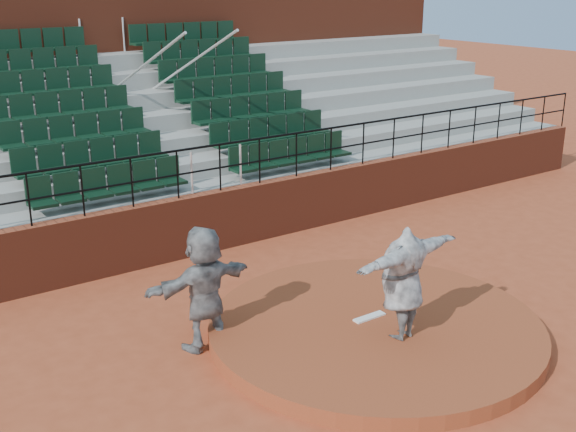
{
  "coord_description": "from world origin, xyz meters",
  "views": [
    {
      "loc": [
        -7.37,
        -7.93,
        5.66
      ],
      "look_at": [
        0.0,
        2.5,
        1.4
      ],
      "focal_mm": 45.0,
      "sensor_mm": 36.0,
      "label": 1
    }
  ],
  "objects": [
    {
      "name": "pitcher",
      "position": [
        -0.04,
        -0.62,
        1.17
      ],
      "size": [
        2.32,
        0.88,
        1.84
      ],
      "primitive_type": "imported",
      "rotation": [
        0.0,
        0.0,
        3.26
      ],
      "color": "black",
      "rests_on": "pitchers_mound"
    },
    {
      "name": "fielder",
      "position": [
        -2.46,
        1.3,
        1.01
      ],
      "size": [
        1.92,
        0.74,
        2.03
      ],
      "primitive_type": "imported",
      "rotation": [
        0.0,
        0.0,
        3.22
      ],
      "color": "black",
      "rests_on": "ground"
    },
    {
      "name": "pitchers_mound",
      "position": [
        0.0,
        0.0,
        0.12
      ],
      "size": [
        5.5,
        5.5,
        0.25
      ],
      "primitive_type": "cylinder",
      "color": "brown",
      "rests_on": "ground"
    },
    {
      "name": "pitching_rubber",
      "position": [
        0.0,
        0.15,
        0.27
      ],
      "size": [
        0.6,
        0.15,
        0.03
      ],
      "primitive_type": "cube",
      "color": "white",
      "rests_on": "pitchers_mound"
    },
    {
      "name": "press_box_facade",
      "position": [
        0.0,
        12.6,
        3.55
      ],
      "size": [
        24.0,
        3.0,
        7.1
      ],
      "primitive_type": "cube",
      "color": "maroon",
      "rests_on": "ground"
    },
    {
      "name": "wall_railing",
      "position": [
        0.0,
        5.0,
        2.03
      ],
      "size": [
        24.04,
        0.05,
        1.03
      ],
      "color": "black",
      "rests_on": "boundary_wall"
    },
    {
      "name": "seating_deck",
      "position": [
        0.0,
        8.65,
        1.44
      ],
      "size": [
        24.0,
        5.97,
        4.63
      ],
      "color": "gray",
      "rests_on": "ground"
    },
    {
      "name": "ground",
      "position": [
        0.0,
        0.0,
        0.0
      ],
      "size": [
        90.0,
        90.0,
        0.0
      ],
      "primitive_type": "plane",
      "color": "#A54425",
      "rests_on": "ground"
    },
    {
      "name": "boundary_wall",
      "position": [
        0.0,
        5.0,
        0.65
      ],
      "size": [
        24.0,
        0.3,
        1.3
      ],
      "primitive_type": "cube",
      "color": "maroon",
      "rests_on": "ground"
    }
  ]
}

